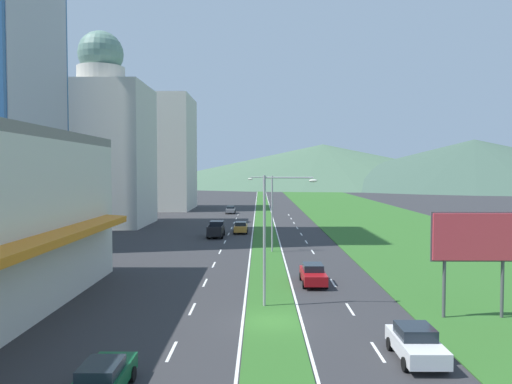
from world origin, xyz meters
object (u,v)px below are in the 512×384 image
(car_2, at_px, (313,274))
(street_lamp_near, at_px, (271,230))
(car_0, at_px, (231,210))
(car_1, at_px, (416,343))
(pickup_truck_0, at_px, (216,229))
(billboard_roadside, at_px, (474,241))
(street_lamp_mid, at_px, (269,208))
(car_3, at_px, (102,379))
(car_4, at_px, (241,227))

(car_2, bearing_deg, street_lamp_near, -28.02)
(car_0, distance_m, car_1, 81.18)
(car_0, relative_size, car_1, 0.97)
(car_0, bearing_deg, pickup_truck_0, -179.76)
(billboard_roadside, relative_size, car_2, 1.37)
(street_lamp_near, xyz_separation_m, street_lamp_mid, (0.30, 22.06, -0.23))
(car_1, relative_size, car_2, 0.91)
(billboard_roadside, height_order, car_3, billboard_roadside)
(car_1, distance_m, car_3, 14.18)
(street_lamp_mid, distance_m, billboard_roadside, 27.33)
(car_4, bearing_deg, car_3, 176.12)
(car_2, distance_m, car_4, 32.97)
(car_0, bearing_deg, street_lamp_near, -174.54)
(street_lamp_mid, height_order, billboard_roadside, street_lamp_mid)
(street_lamp_near, relative_size, street_lamp_mid, 1.03)
(street_lamp_near, xyz_separation_m, car_3, (-6.97, -13.19, -4.33))
(car_3, bearing_deg, car_4, -3.88)
(car_4, relative_size, pickup_truck_0, 0.88)
(street_lamp_near, height_order, billboard_roadside, street_lamp_near)
(car_0, bearing_deg, car_3, 179.86)
(street_lamp_mid, distance_m, car_1, 32.18)
(car_1, bearing_deg, car_0, -170.49)
(car_2, height_order, car_3, car_2)
(car_1, xyz_separation_m, car_3, (-13.62, -3.97, -0.06))
(billboard_roadside, relative_size, car_3, 1.43)
(car_3, height_order, car_4, car_4)
(car_2, xyz_separation_m, car_3, (-10.43, -19.69, -0.07))
(car_0, height_order, car_4, car_4)
(car_0, distance_m, car_2, 65.14)
(car_0, relative_size, car_4, 0.88)
(street_lamp_near, xyz_separation_m, car_2, (3.46, 6.51, -4.27))
(car_2, bearing_deg, car_4, -167.91)
(street_lamp_near, height_order, pickup_truck_0, street_lamp_near)
(car_1, bearing_deg, pickup_truck_0, -163.17)
(street_lamp_mid, distance_m, car_2, 16.38)
(street_lamp_mid, distance_m, car_0, 49.45)
(car_2, bearing_deg, car_0, -170.97)
(car_1, distance_m, car_2, 16.05)
(pickup_truck_0, bearing_deg, street_lamp_mid, -151.15)
(car_2, bearing_deg, pickup_truck_0, -160.28)
(car_2, height_order, pickup_truck_0, pickup_truck_0)
(street_lamp_near, height_order, car_1, street_lamp_near)
(car_0, relative_size, car_2, 0.89)
(street_lamp_near, distance_m, car_2, 8.52)
(car_3, xyz_separation_m, pickup_truck_0, (0.36, 47.81, 0.25))
(car_1, xyz_separation_m, car_2, (-3.19, 15.73, 0.00))
(billboard_roadside, bearing_deg, street_lamp_mid, 115.76)
(car_4, height_order, pickup_truck_0, pickup_truck_0)
(street_lamp_mid, xyz_separation_m, pickup_truck_0, (-6.92, 12.56, -3.86))
(street_lamp_near, height_order, car_3, street_lamp_near)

